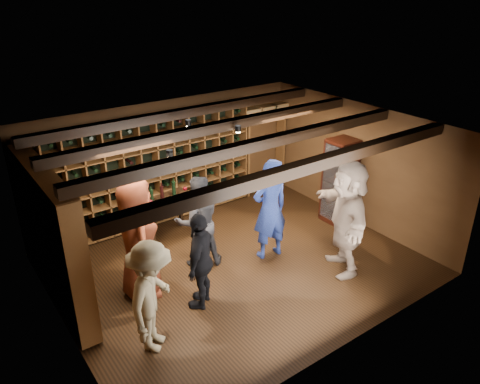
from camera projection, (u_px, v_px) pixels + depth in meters
ground at (238, 265)px, 8.38m from camera, size 6.00×6.00×0.00m
room_shell at (235, 135)px, 7.40m from camera, size 6.00×6.00×6.00m
wine_rack_back at (149, 172)px, 9.34m from camera, size 4.65×0.30×2.20m
wine_rack_left at (52, 238)px, 7.00m from camera, size 0.30×2.65×2.20m
crate_shelf at (264, 127)px, 10.71m from camera, size 1.20×0.32×2.07m
display_cabinet at (339, 183)px, 9.61m from camera, size 0.55×0.50×1.75m
man_blue_shirt at (270, 209)px, 8.31m from camera, size 0.73×0.52×1.89m
man_grey_suit at (198, 221)px, 8.11m from camera, size 0.98×0.86×1.69m
guest_red_floral at (138, 239)px, 7.24m from camera, size 0.84×1.10×2.01m
guest_woman_black at (201, 260)px, 7.08m from camera, size 0.96×0.90×1.59m
guest_khaki at (152, 297)px, 6.22m from camera, size 1.19×1.19×1.65m
guest_beige at (347, 218)px, 7.88m from camera, size 1.42×1.93×2.02m
tasting_table at (166, 204)px, 8.90m from camera, size 1.23×0.77×1.14m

